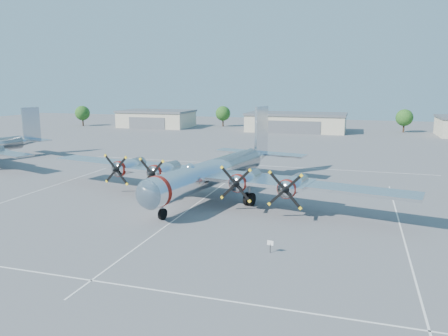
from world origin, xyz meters
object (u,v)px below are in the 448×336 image
(tree_west, at_px, (223,113))
(tree_east, at_px, (404,118))
(hangar_center, at_px, (296,122))
(info_placard, at_px, (270,244))
(hangar_west, at_px, (157,119))
(tree_far_west, at_px, (82,113))
(main_bomber_b29, at_px, (216,196))

(tree_west, xyz_separation_m, tree_east, (55.00, -2.00, 0.00))
(hangar_center, xyz_separation_m, info_placard, (11.13, -95.10, -1.97))
(hangar_west, relative_size, tree_east, 3.40)
(tree_west, bearing_deg, tree_far_west, -165.07)
(hangar_center, relative_size, tree_east, 4.31)
(hangar_west, height_order, tree_far_west, tree_far_west)
(hangar_center, bearing_deg, info_placard, -83.33)
(tree_east, distance_m, info_placard, 102.94)
(main_bomber_b29, distance_m, info_placard, 19.36)
(tree_far_west, relative_size, info_placard, 6.31)
(main_bomber_b29, bearing_deg, info_placard, -47.04)
(hangar_center, height_order, info_placard, hangar_center)
(hangar_west, distance_m, tree_east, 75.26)
(hangar_west, xyz_separation_m, tree_far_west, (-25.00, -3.96, 1.51))
(main_bomber_b29, bearing_deg, hangar_west, 131.73)
(hangar_west, bearing_deg, tree_east, 4.60)
(tree_east, xyz_separation_m, info_placard, (-18.87, -101.14, -3.48))
(hangar_west, relative_size, tree_far_west, 3.40)
(tree_west, relative_size, info_placard, 6.31)
(tree_west, relative_size, main_bomber_b29, 0.14)
(tree_west, height_order, info_placard, tree_west)
(tree_west, bearing_deg, info_placard, -70.70)
(tree_far_west, relative_size, tree_east, 1.00)
(tree_far_west, distance_m, tree_west, 46.57)
(tree_far_west, xyz_separation_m, tree_east, (100.00, 10.00, 0.00))
(tree_far_west, distance_m, main_bomber_b29, 103.11)
(info_placard, bearing_deg, tree_east, 89.92)
(hangar_west, relative_size, main_bomber_b29, 0.48)
(hangar_center, bearing_deg, tree_west, 162.18)
(hangar_west, relative_size, hangar_center, 0.79)
(tree_west, distance_m, main_bomber_b29, 90.57)
(tree_far_west, xyz_separation_m, tree_west, (45.00, 12.00, 0.00))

